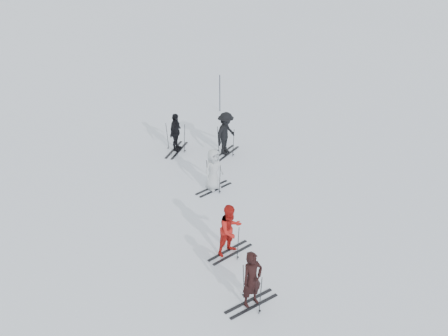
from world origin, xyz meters
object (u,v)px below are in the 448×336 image
object	(u,v)px
skier_near_dark	(252,280)
skier_red	(230,230)
skier_grey	(213,170)
skier_uphill_left	(176,133)
piste_marker	(220,93)
skier_uphill_far	(226,134)

from	to	relation	value
skier_near_dark	skier_red	world-z (taller)	skier_red
skier_grey	skier_uphill_left	distance (m)	3.63
skier_red	skier_grey	xyz separation A→B (m)	(-2.12, 3.22, -0.04)
piste_marker	skier_grey	bearing A→B (deg)	-66.74
skier_uphill_far	piste_marker	xyz separation A→B (m)	(-2.24, 4.22, 0.03)
skier_red	piste_marker	bearing A→B (deg)	51.87
skier_near_dark	skier_uphill_left	bearing A→B (deg)	72.07
skier_near_dark	skier_uphill_far	bearing A→B (deg)	59.45
skier_red	skier_uphill_far	size ratio (longest dim) A/B	0.92
skier_grey	skier_uphill_far	distance (m)	2.96
skier_near_dark	piste_marker	size ratio (longest dim) A/B	0.89
skier_near_dark	skier_uphill_far	distance (m)	8.97
skier_red	skier_uphill_left	size ratio (longest dim) A/B	1.01
skier_uphill_far	skier_grey	bearing A→B (deg)	-156.88
skier_red	skier_grey	size ratio (longest dim) A/B	1.05
skier_near_dark	skier_uphill_left	size ratio (longest dim) A/B	1.01
skier_red	skier_grey	world-z (taller)	skier_red
skier_grey	piste_marker	distance (m)	7.70
skier_near_dark	piste_marker	xyz separation A→B (m)	(-6.58, 12.07, 0.11)
skier_near_dark	skier_uphill_far	xyz separation A→B (m)	(-4.34, 7.85, 0.08)
skier_grey	skier_near_dark	bearing A→B (deg)	-121.22
skier_uphill_left	skier_uphill_far	distance (m)	2.16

